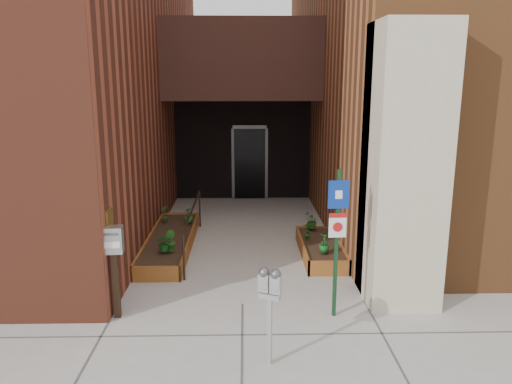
{
  "coord_description": "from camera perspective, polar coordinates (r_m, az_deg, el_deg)",
  "views": [
    {
      "loc": [
        0.05,
        -7.45,
        3.58
      ],
      "look_at": [
        0.26,
        1.8,
        1.44
      ],
      "focal_mm": 35.0,
      "sensor_mm": 36.0,
      "label": 1
    }
  ],
  "objects": [
    {
      "name": "planter_left",
      "position": [
        10.84,
        -9.79,
        -5.73
      ],
      "size": [
        0.9,
        3.6,
        0.3
      ],
      "color": "brown",
      "rests_on": "ground"
    },
    {
      "name": "shrub_left_b",
      "position": [
        9.78,
        -9.81,
        -5.52
      ],
      "size": [
        0.31,
        0.31,
        0.41
      ],
      "primitive_type": "imported",
      "rotation": [
        0.0,
        0.0,
        2.22
      ],
      "color": "#215D1A",
      "rests_on": "planter_left"
    },
    {
      "name": "handrail",
      "position": [
        10.54,
        -7.26,
        -2.68
      ],
      "size": [
        0.04,
        3.34,
        0.9
      ],
      "color": "black",
      "rests_on": "ground"
    },
    {
      "name": "ground",
      "position": [
        8.26,
        -1.57,
        -12.66
      ],
      "size": [
        80.0,
        80.0,
        0.0
      ],
      "primitive_type": "plane",
      "color": "#9E9991",
      "rests_on": "ground"
    },
    {
      "name": "architecture",
      "position": [
        14.41,
        -2.36,
        18.58
      ],
      "size": [
        20.0,
        14.6,
        10.0
      ],
      "color": "brown",
      "rests_on": "ground"
    },
    {
      "name": "shrub_left_d",
      "position": [
        11.77,
        -10.42,
        -2.42
      ],
      "size": [
        0.27,
        0.27,
        0.38
      ],
      "primitive_type": "imported",
      "rotation": [
        0.0,
        0.0,
        5.22
      ],
      "color": "#2B5D1A",
      "rests_on": "planter_left"
    },
    {
      "name": "shrub_right_c",
      "position": [
        11.09,
        6.4,
        -3.31
      ],
      "size": [
        0.44,
        0.44,
        0.35
      ],
      "primitive_type": "imported",
      "rotation": [
        0.0,
        0.0,
        4.07
      ],
      "color": "#235919",
      "rests_on": "planter_right"
    },
    {
      "name": "shrub_left_a",
      "position": [
        9.79,
        -10.42,
        -5.69
      ],
      "size": [
        0.43,
        0.43,
        0.36
      ],
      "primitive_type": "imported",
      "rotation": [
        0.0,
        0.0,
        0.45
      ],
      "color": "#17501A",
      "rests_on": "planter_left"
    },
    {
      "name": "parking_meter",
      "position": [
        6.28,
        1.59,
        -11.2
      ],
      "size": [
        0.3,
        0.2,
        1.3
      ],
      "color": "#AEAEB0",
      "rests_on": "ground"
    },
    {
      "name": "shrub_right_b",
      "position": [
        10.41,
        5.94,
        -4.41
      ],
      "size": [
        0.25,
        0.25,
        0.35
      ],
      "primitive_type": "imported",
      "rotation": [
        0.0,
        0.0,
        2.71
      ],
      "color": "#194F16",
      "rests_on": "planter_right"
    },
    {
      "name": "planter_right",
      "position": [
        10.36,
        7.41,
        -6.53
      ],
      "size": [
        0.8,
        2.2,
        0.3
      ],
      "color": "brown",
      "rests_on": "ground"
    },
    {
      "name": "payment_dropbox",
      "position": [
        7.74,
        -15.93,
        -6.68
      ],
      "size": [
        0.3,
        0.24,
        1.44
      ],
      "color": "black",
      "rests_on": "ground"
    },
    {
      "name": "shrub_left_c",
      "position": [
        11.58,
        -7.72,
        -2.63
      ],
      "size": [
        0.28,
        0.28,
        0.36
      ],
      "primitive_type": "imported",
      "rotation": [
        0.0,
        0.0,
        4.02
      ],
      "color": "#195A20",
      "rests_on": "planter_left"
    },
    {
      "name": "shrub_right_a",
      "position": [
        9.66,
        7.83,
        -5.81
      ],
      "size": [
        0.21,
        0.21,
        0.37
      ],
      "primitive_type": "imported",
      "rotation": [
        0.0,
        0.0,
        1.62
      ],
      "color": "#18551E",
      "rests_on": "planter_right"
    },
    {
      "name": "sign_post",
      "position": [
        7.46,
        9.26,
        -4.12
      ],
      "size": [
        0.31,
        0.08,
        2.28
      ],
      "color": "#13361B",
      "rests_on": "ground"
    }
  ]
}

